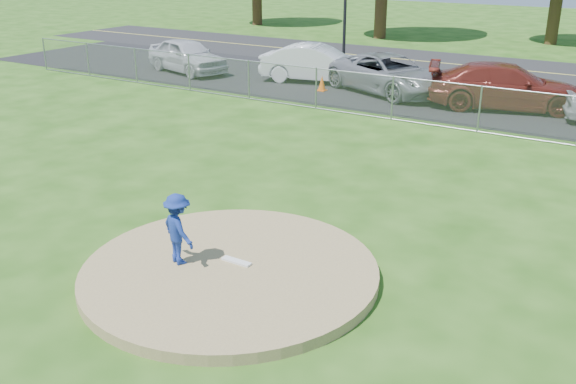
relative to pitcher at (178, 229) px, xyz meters
name	(u,v)px	position (x,y,z in m)	size (l,w,h in m)	color
ground	(426,143)	(0.88, 10.34, -0.87)	(120.00, 120.00, 0.00)	#204910
pitchers_mound	(230,272)	(0.88, 0.34, -0.77)	(5.40, 5.40, 0.20)	#8F794E
pitching_rubber	(236,261)	(0.88, 0.54, -0.65)	(0.60, 0.15, 0.04)	white
chain_link_fence	(449,106)	(0.88, 12.34, -0.12)	(40.00, 0.06, 1.50)	gray
parking_lot	(486,101)	(0.88, 16.84, -0.86)	(50.00, 8.00, 0.01)	black
street	(530,71)	(0.88, 24.34, -0.87)	(60.00, 7.00, 0.01)	black
pitcher	(178,229)	(0.00, 0.00, 0.00)	(0.86, 0.50, 1.34)	navy
traffic_cone	(322,83)	(-5.45, 15.21, -0.54)	(0.33, 0.33, 0.64)	orange
parked_car_silver	(187,55)	(-12.87, 15.45, -0.07)	(1.86, 4.63, 1.58)	silver
parked_car_white	(317,63)	(-6.54, 16.70, -0.05)	(1.71, 4.89, 1.61)	white
parked_car_gray	(389,74)	(-2.97, 16.27, -0.09)	(2.56, 5.56, 1.54)	gray
parked_car_darkred	(506,86)	(1.78, 16.05, -0.04)	(2.29, 5.63, 1.63)	maroon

